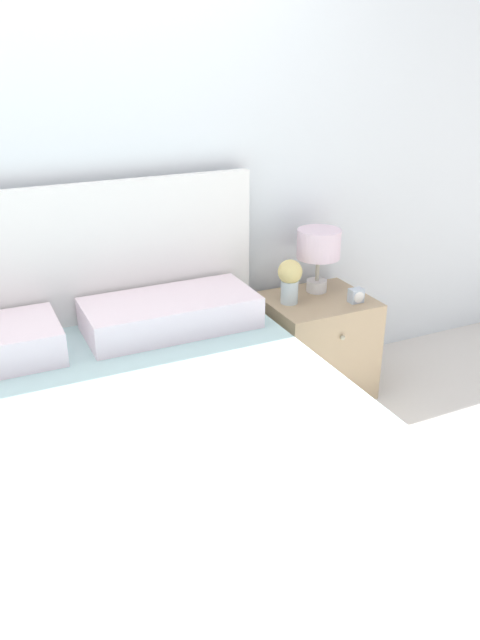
{
  "coord_description": "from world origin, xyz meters",
  "views": [
    {
      "loc": [
        -0.37,
        -2.65,
        1.67
      ],
      "look_at": [
        0.6,
        -0.6,
        0.66
      ],
      "focal_mm": 35.0,
      "sensor_mm": 36.0,
      "label": 1
    }
  ],
  "objects_px": {
    "bed": "(130,502)",
    "nightstand": "(316,346)",
    "table_lamp": "(319,248)",
    "flower_vase": "(290,278)",
    "alarm_clock": "(356,296)"
  },
  "relations": [
    {
      "from": "bed",
      "to": "table_lamp",
      "type": "bearing_deg",
      "value": 34.89
    },
    {
      "from": "alarm_clock",
      "to": "flower_vase",
      "type": "bearing_deg",
      "value": 155.62
    },
    {
      "from": "bed",
      "to": "table_lamp",
      "type": "relative_size",
      "value": 6.8
    },
    {
      "from": "flower_vase",
      "to": "alarm_clock",
      "type": "distance_m",
      "value": 0.34
    },
    {
      "from": "bed",
      "to": "nightstand",
      "type": "xyz_separation_m",
      "value": [
        1.2,
        0.78,
        -0.02
      ]
    },
    {
      "from": "flower_vase",
      "to": "table_lamp",
      "type": "bearing_deg",
      "value": 20.7
    },
    {
      "from": "bed",
      "to": "flower_vase",
      "type": "distance_m",
      "value": 1.36
    },
    {
      "from": "table_lamp",
      "to": "bed",
      "type": "bearing_deg",
      "value": -145.11
    },
    {
      "from": "nightstand",
      "to": "table_lamp",
      "type": "xyz_separation_m",
      "value": [
        0.05,
        0.09,
        0.49
      ]
    },
    {
      "from": "table_lamp",
      "to": "flower_vase",
      "type": "relative_size",
      "value": 1.48
    },
    {
      "from": "flower_vase",
      "to": "alarm_clock",
      "type": "relative_size",
      "value": 3.16
    },
    {
      "from": "bed",
      "to": "flower_vase",
      "type": "xyz_separation_m",
      "value": [
        1.05,
        0.79,
        0.36
      ]
    },
    {
      "from": "table_lamp",
      "to": "alarm_clock",
      "type": "height_order",
      "value": "table_lamp"
    },
    {
      "from": "table_lamp",
      "to": "flower_vase",
      "type": "height_order",
      "value": "table_lamp"
    },
    {
      "from": "bed",
      "to": "flower_vase",
      "type": "bearing_deg",
      "value": 37.18
    }
  ]
}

